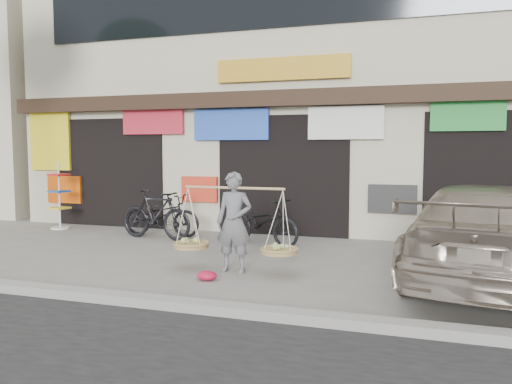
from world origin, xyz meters
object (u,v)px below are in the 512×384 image
(bike_0, at_px, (162,215))
(bike_1, at_px, (155,214))
(bike_2, at_px, (262,222))
(display_rack, at_px, (60,202))
(suv, at_px, (487,232))
(street_vendor, at_px, (234,226))

(bike_0, bearing_deg, bike_1, -171.57)
(bike_0, xyz_separation_m, bike_1, (0.06, -0.38, 0.06))
(bike_0, relative_size, bike_2, 1.01)
(bike_0, height_order, display_rack, display_rack)
(display_rack, bearing_deg, bike_1, -11.24)
(bike_2, height_order, display_rack, display_rack)
(bike_1, height_order, suv, suv)
(bike_2, bearing_deg, display_rack, 106.81)
(bike_0, height_order, bike_2, bike_0)
(street_vendor, height_order, bike_2, street_vendor)
(bike_0, relative_size, display_rack, 1.11)
(bike_2, bearing_deg, bike_1, 114.52)
(street_vendor, relative_size, display_rack, 1.25)
(street_vendor, distance_m, display_rack, 6.21)
(street_vendor, distance_m, bike_2, 2.33)
(bike_0, distance_m, display_rack, 2.90)
(bike_0, height_order, suv, suv)
(bike_1, relative_size, display_rack, 1.10)
(bike_2, relative_size, display_rack, 1.10)
(suv, height_order, display_rack, display_rack)
(display_rack, bearing_deg, bike_2, -5.15)
(street_vendor, relative_size, bike_0, 1.13)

